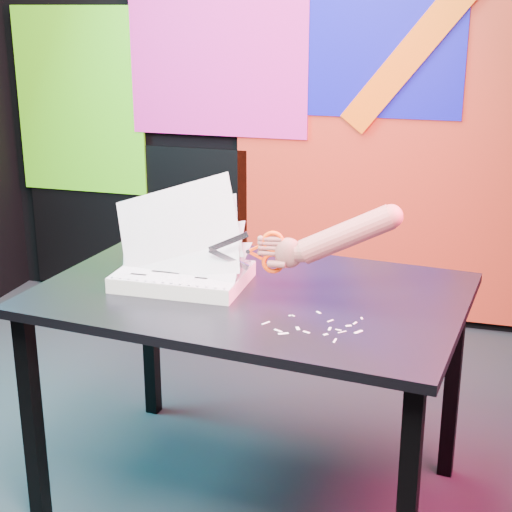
% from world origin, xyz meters
% --- Properties ---
extents(room, '(3.01, 3.01, 2.71)m').
position_xyz_m(room, '(0.00, 0.00, 1.35)').
color(room, '#232429').
rests_on(room, ground).
extents(backdrop, '(2.88, 0.05, 2.08)m').
position_xyz_m(backdrop, '(0.06, 1.46, 0.96)').
color(backdrop, red).
rests_on(backdrop, ground).
extents(work_table, '(1.39, 1.00, 0.75)m').
position_xyz_m(work_table, '(0.42, -0.20, 0.67)').
color(work_table, black).
rests_on(work_table, ground).
extents(printout_stack, '(0.47, 0.30, 0.37)m').
position_xyz_m(printout_stack, '(0.19, -0.21, 0.78)').
color(printout_stack, beige).
rests_on(printout_stack, work_table).
extents(scissors, '(0.24, 0.04, 0.14)m').
position_xyz_m(scissors, '(0.48, -0.21, 0.88)').
color(scissors, white).
rests_on(scissors, printout_stack).
extents(hand_forearm, '(0.42, 0.12, 0.21)m').
position_xyz_m(hand_forearm, '(0.68, -0.18, 0.94)').
color(hand_forearm, '#945749').
rests_on(hand_forearm, work_table).
extents(paper_clippings, '(0.28, 0.21, 0.00)m').
position_xyz_m(paper_clippings, '(0.69, -0.44, 0.75)').
color(paper_clippings, silver).
rests_on(paper_clippings, work_table).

